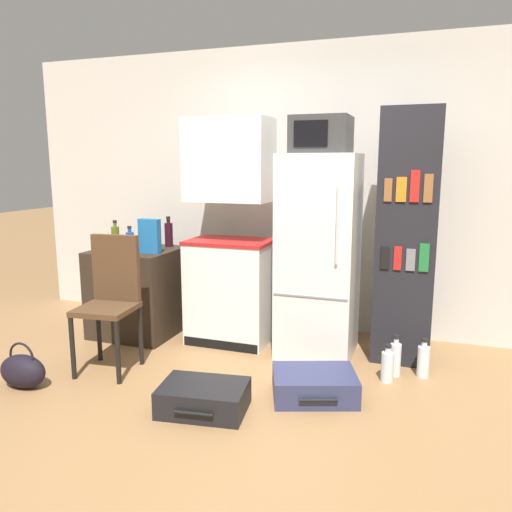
{
  "coord_description": "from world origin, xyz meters",
  "views": [
    {
      "loc": [
        1.04,
        -2.61,
        1.57
      ],
      "look_at": [
        -0.18,
        0.85,
        0.89
      ],
      "focal_mm": 35.0,
      "sensor_mm": 36.0,
      "label": 1
    }
  ],
  "objects_px": {
    "bottle_olive_oil": "(116,237)",
    "bottle_blue_soda": "(130,242)",
    "cereal_box": "(150,236)",
    "refrigerator": "(319,257)",
    "bottle_wine_dark": "(169,234)",
    "bookshelf": "(406,238)",
    "suitcase_small_flat": "(314,385)",
    "bottle_ketchup_red": "(110,245)",
    "kitchen_hutch": "(230,241)",
    "suitcase_large_flat": "(204,398)",
    "handbag": "(23,371)",
    "water_bottle_front": "(423,361)",
    "bottle_clear_short": "(98,244)",
    "water_bottle_back": "(395,358)",
    "side_table": "(138,292)",
    "bowl": "(127,245)",
    "chair": "(112,291)",
    "water_bottle_middle": "(387,366)"
  },
  "relations": [
    {
      "from": "side_table",
      "to": "bottle_olive_oil",
      "type": "bearing_deg",
      "value": -169.36
    },
    {
      "from": "side_table",
      "to": "kitchen_hutch",
      "type": "xyz_separation_m",
      "value": [
        0.89,
        0.1,
        0.5
      ]
    },
    {
      "from": "handbag",
      "to": "water_bottle_front",
      "type": "bearing_deg",
      "value": 22.96
    },
    {
      "from": "side_table",
      "to": "water_bottle_middle",
      "type": "distance_m",
      "value": 2.33
    },
    {
      "from": "suitcase_small_flat",
      "to": "water_bottle_middle",
      "type": "height_order",
      "value": "water_bottle_middle"
    },
    {
      "from": "side_table",
      "to": "water_bottle_back",
      "type": "xyz_separation_m",
      "value": [
        2.34,
        -0.2,
        -0.27
      ]
    },
    {
      "from": "suitcase_large_flat",
      "to": "water_bottle_back",
      "type": "distance_m",
      "value": 1.49
    },
    {
      "from": "suitcase_small_flat",
      "to": "water_bottle_back",
      "type": "height_order",
      "value": "water_bottle_back"
    },
    {
      "from": "bottle_blue_soda",
      "to": "suitcase_small_flat",
      "type": "relative_size",
      "value": 0.36
    },
    {
      "from": "bookshelf",
      "to": "chair",
      "type": "xyz_separation_m",
      "value": [
        -2.1,
        -0.92,
        -0.39
      ]
    },
    {
      "from": "bottle_ketchup_red",
      "to": "bottle_wine_dark",
      "type": "bearing_deg",
      "value": 53.99
    },
    {
      "from": "side_table",
      "to": "chair",
      "type": "height_order",
      "value": "chair"
    },
    {
      "from": "bookshelf",
      "to": "suitcase_small_flat",
      "type": "bearing_deg",
      "value": -119.08
    },
    {
      "from": "suitcase_large_flat",
      "to": "chair",
      "type": "bearing_deg",
      "value": 148.5
    },
    {
      "from": "kitchen_hutch",
      "to": "bottle_blue_soda",
      "type": "xyz_separation_m",
      "value": [
        -0.81,
        -0.3,
        -0.01
      ]
    },
    {
      "from": "cereal_box",
      "to": "suitcase_small_flat",
      "type": "xyz_separation_m",
      "value": [
        1.62,
        -0.62,
        -0.86
      ]
    },
    {
      "from": "refrigerator",
      "to": "handbag",
      "type": "xyz_separation_m",
      "value": [
        -1.82,
        -1.34,
        -0.7
      ]
    },
    {
      "from": "kitchen_hutch",
      "to": "bottle_wine_dark",
      "type": "height_order",
      "value": "kitchen_hutch"
    },
    {
      "from": "bookshelf",
      "to": "bottle_blue_soda",
      "type": "relative_size",
      "value": 8.22
    },
    {
      "from": "kitchen_hutch",
      "to": "suitcase_small_flat",
      "type": "distance_m",
      "value": 1.51
    },
    {
      "from": "suitcase_large_flat",
      "to": "water_bottle_middle",
      "type": "bearing_deg",
      "value": 30.14
    },
    {
      "from": "bottle_ketchup_red",
      "to": "bowl",
      "type": "xyz_separation_m",
      "value": [
        -0.01,
        0.29,
        -0.05
      ]
    },
    {
      "from": "bottle_blue_soda",
      "to": "chair",
      "type": "height_order",
      "value": "bottle_blue_soda"
    },
    {
      "from": "bottle_ketchup_red",
      "to": "bottle_olive_oil",
      "type": "relative_size",
      "value": 0.58
    },
    {
      "from": "water_bottle_front",
      "to": "kitchen_hutch",
      "type": "bearing_deg",
      "value": 171.39
    },
    {
      "from": "refrigerator",
      "to": "bookshelf",
      "type": "relative_size",
      "value": 0.83
    },
    {
      "from": "water_bottle_back",
      "to": "kitchen_hutch",
      "type": "bearing_deg",
      "value": 168.52
    },
    {
      "from": "bowl",
      "to": "cereal_box",
      "type": "xyz_separation_m",
      "value": [
        0.36,
        -0.2,
        0.13
      ]
    },
    {
      "from": "chair",
      "to": "handbag",
      "type": "height_order",
      "value": "chair"
    },
    {
      "from": "kitchen_hutch",
      "to": "suitcase_large_flat",
      "type": "bearing_deg",
      "value": -75.46
    },
    {
      "from": "bottle_olive_oil",
      "to": "cereal_box",
      "type": "relative_size",
      "value": 0.88
    },
    {
      "from": "chair",
      "to": "handbag",
      "type": "distance_m",
      "value": 0.82
    },
    {
      "from": "water_bottle_front",
      "to": "handbag",
      "type": "bearing_deg",
      "value": -157.04
    },
    {
      "from": "bottle_blue_soda",
      "to": "bowl",
      "type": "bearing_deg",
      "value": 127.81
    },
    {
      "from": "refrigerator",
      "to": "water_bottle_middle",
      "type": "height_order",
      "value": "refrigerator"
    },
    {
      "from": "side_table",
      "to": "suitcase_large_flat",
      "type": "distance_m",
      "value": 1.72
    },
    {
      "from": "bottle_wine_dark",
      "to": "suitcase_small_flat",
      "type": "bearing_deg",
      "value": -31.14
    },
    {
      "from": "water_bottle_back",
      "to": "water_bottle_middle",
      "type": "bearing_deg",
      "value": -109.5
    },
    {
      "from": "bottle_clear_short",
      "to": "water_bottle_front",
      "type": "relative_size",
      "value": 0.52
    },
    {
      "from": "bowl",
      "to": "bottle_wine_dark",
      "type": "bearing_deg",
      "value": 26.25
    },
    {
      "from": "bottle_clear_short",
      "to": "handbag",
      "type": "bearing_deg",
      "value": -83.32
    },
    {
      "from": "bottle_olive_oil",
      "to": "bottle_blue_soda",
      "type": "xyz_separation_m",
      "value": [
        0.27,
        -0.17,
        -0.01
      ]
    },
    {
      "from": "water_bottle_front",
      "to": "water_bottle_middle",
      "type": "relative_size",
      "value": 1.05
    },
    {
      "from": "chair",
      "to": "water_bottle_back",
      "type": "xyz_separation_m",
      "value": [
        2.08,
        0.55,
        -0.47
      ]
    },
    {
      "from": "suitcase_large_flat",
      "to": "bottle_clear_short",
      "type": "bearing_deg",
      "value": 138.8
    },
    {
      "from": "bottle_clear_short",
      "to": "suitcase_large_flat",
      "type": "bearing_deg",
      "value": -33.26
    },
    {
      "from": "water_bottle_front",
      "to": "bottle_olive_oil",
      "type": "bearing_deg",
      "value": 177.53
    },
    {
      "from": "kitchen_hutch",
      "to": "bottle_olive_oil",
      "type": "distance_m",
      "value": 1.09
    },
    {
      "from": "refrigerator",
      "to": "bottle_wine_dark",
      "type": "relative_size",
      "value": 5.77
    },
    {
      "from": "bottle_wine_dark",
      "to": "handbag",
      "type": "xyz_separation_m",
      "value": [
        -0.34,
        -1.53,
        -0.79
      ]
    }
  ]
}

